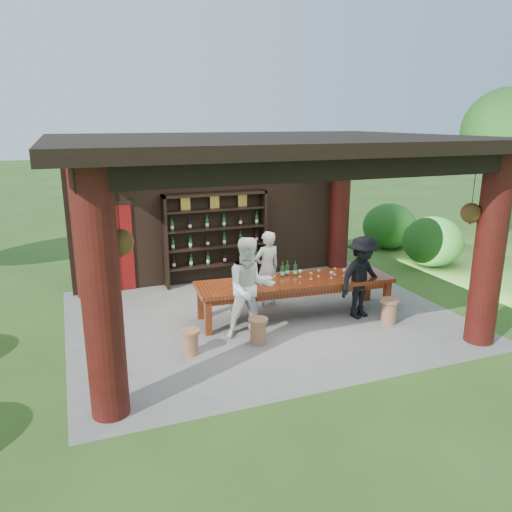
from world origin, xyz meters
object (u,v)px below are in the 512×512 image
object	(u,v)px
guest_man	(362,277)
napkin_basket	(265,280)
host	(267,269)
tasting_table	(295,285)
stool_far_left	(191,341)
guest_woman	(250,288)
wine_shelf	(216,238)
stool_near_right	(389,310)
stool_near_left	(258,330)

from	to	relation	value
guest_man	napkin_basket	xyz separation A→B (m)	(-1.84, 0.51, -0.00)
host	guest_man	xyz separation A→B (m)	(1.48, -1.27, 0.03)
tasting_table	host	xyz separation A→B (m)	(-0.29, 0.76, 0.16)
stool_far_left	napkin_basket	xyz separation A→B (m)	(1.69, 0.90, 0.59)
guest_man	host	bearing A→B (deg)	125.39
host	guest_woman	size ratio (longest dim) A/B	0.87
wine_shelf	napkin_basket	distance (m)	2.65
wine_shelf	stool_near_right	size ratio (longest dim) A/B	5.10
host	guest_man	distance (m)	1.95
wine_shelf	guest_man	xyz separation A→B (m)	(2.02, -3.14, -0.26)
stool_far_left	guest_woman	size ratio (longest dim) A/B	0.23
stool_near_right	guest_woman	xyz separation A→B (m)	(-2.69, 0.41, 0.66)
tasting_table	stool_far_left	distance (m)	2.54
host	guest_woman	xyz separation A→B (m)	(-0.87, -1.33, 0.11)
guest_man	guest_woman	bearing A→B (deg)	167.47
wine_shelf	stool_near_left	world-z (taller)	wine_shelf
guest_man	tasting_table	bearing A→B (deg)	142.77
guest_man	napkin_basket	bearing A→B (deg)	150.60
stool_near_left	guest_woman	bearing A→B (deg)	92.80
guest_woman	napkin_basket	distance (m)	0.76
wine_shelf	stool_far_left	distance (m)	3.94
tasting_table	stool_far_left	size ratio (longest dim) A/B	9.25
stool_near_left	guest_woman	size ratio (longest dim) A/B	0.25
napkin_basket	stool_near_right	bearing A→B (deg)	-24.16
stool_far_left	napkin_basket	size ratio (longest dim) A/B	1.64
wine_shelf	host	xyz separation A→B (m)	(0.54, -1.87, -0.29)
guest_man	napkin_basket	size ratio (longest dim) A/B	6.33
stool_far_left	guest_woman	xyz separation A→B (m)	(1.19, 0.34, 0.68)
host	guest_woman	distance (m)	1.59
stool_far_left	guest_woman	bearing A→B (deg)	15.91
tasting_table	stool_near_left	size ratio (longest dim) A/B	8.63
tasting_table	stool_far_left	bearing A→B (deg)	-158.80
tasting_table	stool_near_left	distance (m)	1.51
guest_woman	wine_shelf	bearing A→B (deg)	89.16
wine_shelf	stool_near_left	bearing A→B (deg)	-94.98
tasting_table	guest_woman	distance (m)	1.32
tasting_table	host	size ratio (longest dim) A/B	2.48
wine_shelf	guest_woman	distance (m)	3.22
wine_shelf	guest_woman	world-z (taller)	wine_shelf
tasting_table	host	distance (m)	0.83
host	guest_woman	bearing A→B (deg)	47.51
guest_man	stool_far_left	bearing A→B (deg)	172.47
tasting_table	guest_man	size ratio (longest dim) A/B	2.40
stool_near_left	stool_near_right	bearing A→B (deg)	-1.36
wine_shelf	napkin_basket	size ratio (longest dim) A/B	9.45
guest_woman	guest_man	distance (m)	2.35
wine_shelf	stool_near_right	xyz separation A→B (m)	(2.36, -3.61, -0.83)
host	stool_near_left	bearing A→B (deg)	53.79
stool_near_right	guest_woman	size ratio (longest dim) A/B	0.26
guest_woman	tasting_table	bearing A→B (deg)	31.26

